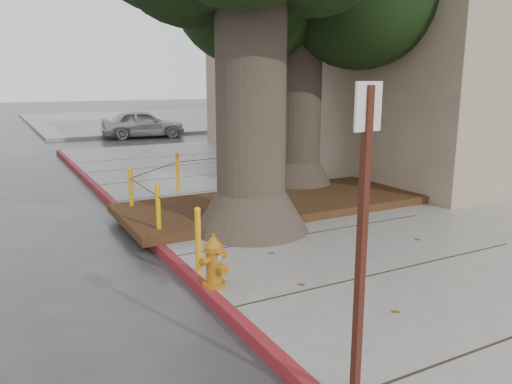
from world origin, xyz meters
TOP-DOWN VIEW (x-y plane):
  - ground at (0.00, 0.00)m, footprint 140.00×140.00m
  - sidewalk_main at (6.00, 2.50)m, footprint 16.00×26.00m
  - sidewalk_far at (6.00, 30.00)m, footprint 16.00×20.00m
  - curb_red at (-2.00, 2.50)m, footprint 0.14×26.00m
  - planter_bed at (0.90, 3.90)m, footprint 6.40×2.60m
  - building_corner at (10.00, 8.50)m, footprint 12.00×13.00m
  - building_side_white at (16.00, 26.00)m, footprint 10.00×10.00m
  - building_side_grey at (22.00, 32.00)m, footprint 12.00×14.00m
  - bollard_ring at (-0.87, 4.38)m, footprint 3.79×5.39m
  - fire_hydrant at (-1.90, 0.67)m, footprint 0.38×0.38m
  - signpost at (-1.83, -2.06)m, footprint 0.26×0.07m
  - car_silver at (2.49, 19.62)m, footprint 4.22×2.13m
  - car_red at (10.80, 19.88)m, footprint 4.26×1.77m

SIDE VIEW (x-z plane):
  - ground at x=0.00m, z-range 0.00..0.00m
  - sidewalk_main at x=6.00m, z-range 0.00..0.15m
  - sidewalk_far at x=6.00m, z-range 0.00..0.15m
  - curb_red at x=-2.00m, z-range -0.01..0.15m
  - planter_bed at x=0.90m, z-range 0.15..0.31m
  - fire_hydrant at x=-1.90m, z-range 0.14..0.85m
  - bollard_ring at x=-0.87m, z-range 0.19..1.14m
  - car_red at x=10.80m, z-range 0.00..1.37m
  - car_silver at x=2.49m, z-range 0.00..1.38m
  - signpost at x=-1.83m, z-range 0.32..2.92m
  - building_side_white at x=16.00m, z-range 0.00..9.00m
  - building_corner at x=10.00m, z-range 0.00..10.00m
  - building_side_grey at x=22.00m, z-range 0.00..12.00m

